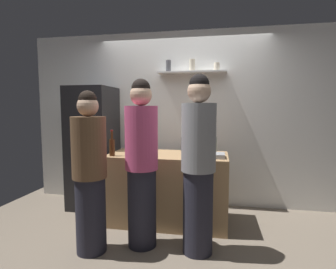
{
  "coord_description": "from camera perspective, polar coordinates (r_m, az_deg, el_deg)",
  "views": [
    {
      "loc": [
        0.53,
        -2.82,
        1.46
      ],
      "look_at": [
        -0.09,
        0.49,
        1.13
      ],
      "focal_mm": 28.61,
      "sensor_mm": 36.0,
      "label": 1
    }
  ],
  "objects": [
    {
      "name": "water_bottle_plastic",
      "position": [
        3.18,
        3.91,
        -2.89
      ],
      "size": [
        0.08,
        0.08,
        0.24
      ],
      "color": "silver",
      "rests_on": "counter"
    },
    {
      "name": "utensil_holder",
      "position": [
        3.7,
        -4.24,
        -2.46
      ],
      "size": [
        0.1,
        0.1,
        0.22
      ],
      "color": "#B2B2B7",
      "rests_on": "counter"
    },
    {
      "name": "person_pink_top",
      "position": [
        2.81,
        -5.64,
        -6.35
      ],
      "size": [
        0.34,
        0.34,
        1.76
      ],
      "rotation": [
        0.0,
        0.0,
        5.28
      ],
      "color": "#262633",
      "rests_on": "ground"
    },
    {
      "name": "back_wall_assembly",
      "position": [
        4.1,
        3.22,
        3.39
      ],
      "size": [
        4.8,
        0.32,
        2.6
      ],
      "color": "white",
      "rests_on": "ground"
    },
    {
      "name": "counter",
      "position": [
        3.51,
        0.0,
        -11.29
      ],
      "size": [
        1.5,
        0.73,
        0.88
      ],
      "primitive_type": "cube",
      "color": "#9E7A51",
      "rests_on": "ground"
    },
    {
      "name": "wine_bottle_dark_glass",
      "position": [
        3.65,
        3.26,
        -1.89
      ],
      "size": [
        0.06,
        0.06,
        0.28
      ],
      "color": "black",
      "rests_on": "counter"
    },
    {
      "name": "ground_plane",
      "position": [
        3.21,
        -0.02,
        -21.42
      ],
      "size": [
        5.28,
        5.28,
        0.0
      ],
      "primitive_type": "plane",
      "color": "#726656"
    },
    {
      "name": "refrigerator",
      "position": [
        4.13,
        -15.62,
        -2.62
      ],
      "size": [
        0.6,
        0.69,
        1.77
      ],
      "color": "black",
      "rests_on": "ground"
    },
    {
      "name": "wine_bottle_amber_glass",
      "position": [
        3.33,
        -11.83,
        -2.51
      ],
      "size": [
        0.07,
        0.07,
        0.32
      ],
      "color": "#472814",
      "rests_on": "counter"
    },
    {
      "name": "person_brown_jacket",
      "position": [
        2.81,
        -16.33,
        -8.1
      ],
      "size": [
        0.34,
        0.34,
        1.63
      ],
      "rotation": [
        0.0,
        0.0,
        3.67
      ],
      "color": "#262633",
      "rests_on": "ground"
    },
    {
      "name": "wine_bottle_pale_glass",
      "position": [
        3.52,
        9.85,
        -2.04
      ],
      "size": [
        0.07,
        0.07,
        0.31
      ],
      "color": "#B2BFB2",
      "rests_on": "counter"
    },
    {
      "name": "person_grey_hoodie",
      "position": [
        2.68,
        6.47,
        -6.58
      ],
      "size": [
        0.34,
        0.34,
        1.79
      ],
      "rotation": [
        0.0,
        0.0,
        0.38
      ],
      "color": "#262633",
      "rests_on": "ground"
    },
    {
      "name": "baking_pan",
      "position": [
        3.22,
        8.97,
        -4.38
      ],
      "size": [
        0.34,
        0.24,
        0.05
      ],
      "primitive_type": "cube",
      "color": "gray",
      "rests_on": "counter"
    }
  ]
}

